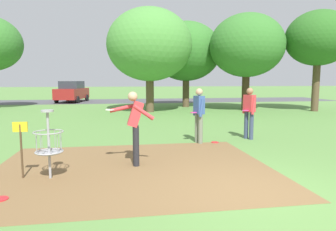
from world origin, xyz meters
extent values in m
plane|color=#5B8942|center=(0.00, 0.00, 0.00)|extent=(160.00, 160.00, 0.00)
cube|color=brown|center=(-2.06, 1.95, 0.00)|extent=(6.14, 4.88, 0.01)
cylinder|color=#9E9EA3|center=(-3.75, 1.53, 0.68)|extent=(0.05, 0.05, 1.35)
cylinder|color=#9E9EA3|center=(-3.75, 1.53, 1.37)|extent=(0.24, 0.24, 0.04)
torus|color=#9E9EA3|center=(-3.75, 1.53, 0.95)|extent=(0.58, 0.58, 0.02)
torus|color=#9E9EA3|center=(-3.75, 1.53, 0.55)|extent=(0.55, 0.55, 0.03)
cylinder|color=#9E9EA3|center=(-3.75, 1.53, 0.53)|extent=(0.48, 0.48, 0.02)
cylinder|color=gray|center=(-3.51, 1.53, 0.75)|extent=(0.01, 0.01, 0.40)
cylinder|color=gray|center=(-3.55, 1.67, 0.75)|extent=(0.01, 0.01, 0.40)
cylinder|color=gray|center=(-3.67, 1.76, 0.75)|extent=(0.01, 0.01, 0.40)
cylinder|color=gray|center=(-3.82, 1.76, 0.75)|extent=(0.01, 0.01, 0.40)
cylinder|color=gray|center=(-3.94, 1.67, 0.75)|extent=(0.01, 0.01, 0.40)
cylinder|color=gray|center=(-3.98, 1.53, 0.75)|extent=(0.01, 0.01, 0.40)
cylinder|color=gray|center=(-3.94, 1.39, 0.75)|extent=(0.01, 0.01, 0.40)
cylinder|color=gray|center=(-3.82, 1.31, 0.75)|extent=(0.01, 0.01, 0.40)
cylinder|color=gray|center=(-3.67, 1.31, 0.75)|extent=(0.01, 0.01, 0.40)
cylinder|color=gray|center=(-3.55, 1.39, 0.75)|extent=(0.01, 0.01, 0.40)
cylinder|color=#4C3823|center=(-4.30, 1.63, 0.55)|extent=(0.04, 0.04, 1.10)
cube|color=gold|center=(-4.30, 1.63, 1.05)|extent=(0.28, 0.03, 0.20)
cylinder|color=#232328|center=(-1.98, 2.13, 0.46)|extent=(0.14, 0.14, 0.92)
cylinder|color=#232328|center=(-1.98, 2.35, 0.46)|extent=(0.14, 0.14, 0.92)
cube|color=#D1383D|center=(-1.98, 2.24, 1.20)|extent=(0.39, 0.37, 0.60)
sphere|color=tan|center=(-2.04, 2.24, 1.60)|extent=(0.22, 0.22, 0.22)
cylinder|color=#D1383D|center=(-2.28, 2.41, 1.32)|extent=(0.59, 0.10, 0.21)
cylinder|color=white|center=(-2.56, 2.41, 1.29)|extent=(0.22, 0.22, 0.02)
cylinder|color=#D1383D|center=(-1.80, 2.07, 1.25)|extent=(0.48, 0.10, 0.37)
cylinder|color=#384260|center=(1.96, 4.64, 0.46)|extent=(0.14, 0.14, 0.92)
cylinder|color=#384260|center=(1.87, 4.84, 0.46)|extent=(0.14, 0.14, 0.92)
cube|color=#D1383D|center=(1.91, 4.74, 1.20)|extent=(0.35, 0.42, 0.56)
sphere|color=#9E7051|center=(1.91, 4.74, 1.60)|extent=(0.22, 0.22, 0.22)
cylinder|color=#D1383D|center=(1.97, 4.56, 1.12)|extent=(0.19, 0.15, 0.55)
cylinder|color=#D1383D|center=(1.81, 4.90, 1.12)|extent=(0.19, 0.15, 0.55)
cylinder|color=#E53D99|center=(1.75, 4.66, 0.97)|extent=(0.22, 0.22, 0.02)
cylinder|color=slate|center=(0.13, 4.29, 0.46)|extent=(0.14, 0.14, 0.92)
cylinder|color=slate|center=(0.07, 4.50, 0.46)|extent=(0.14, 0.14, 0.92)
cube|color=#385693|center=(0.10, 4.40, 1.20)|extent=(0.30, 0.40, 0.56)
sphere|color=tan|center=(0.10, 4.40, 1.60)|extent=(0.22, 0.22, 0.22)
cylinder|color=#385693|center=(0.13, 4.21, 1.12)|extent=(0.18, 0.13, 0.55)
cylinder|color=#385693|center=(0.03, 4.57, 1.12)|extent=(0.18, 0.13, 0.55)
cylinder|color=#E53D99|center=(-0.08, 4.35, 0.97)|extent=(0.22, 0.22, 0.02)
cylinder|color=red|center=(-4.33, 0.52, 0.01)|extent=(0.26, 0.26, 0.02)
cylinder|color=red|center=(0.62, 4.34, 0.01)|extent=(0.24, 0.24, 0.02)
cylinder|color=brown|center=(2.42, 16.75, 1.06)|extent=(0.48, 0.48, 2.12)
ellipsoid|color=#38752D|center=(2.42, 16.75, 3.97)|extent=(4.93, 4.93, 4.19)
cylinder|color=brown|center=(-0.49, 13.82, 1.07)|extent=(0.49, 0.49, 2.13)
ellipsoid|color=#4C8E3D|center=(-0.49, 13.82, 4.06)|extent=(5.14, 5.14, 4.37)
cylinder|color=brown|center=(9.80, 12.57, 1.51)|extent=(0.44, 0.44, 3.02)
ellipsoid|color=#2D6623|center=(9.80, 12.57, 4.51)|extent=(3.96, 3.96, 3.36)
cylinder|color=#422D1E|center=(5.64, 13.66, 1.18)|extent=(0.47, 0.47, 2.36)
ellipsoid|color=#38752D|center=(5.64, 13.66, 4.11)|extent=(4.66, 4.66, 3.96)
cube|color=#4C4C51|center=(0.00, 23.46, 0.00)|extent=(36.00, 6.00, 0.01)
cube|color=maroon|center=(-6.44, 22.94, 0.75)|extent=(2.57, 4.47, 0.90)
cube|color=#2D333D|center=(-6.44, 22.94, 1.52)|extent=(1.97, 2.45, 0.64)
cylinder|color=black|center=(-7.08, 24.39, 0.30)|extent=(0.29, 0.62, 0.60)
cylinder|color=black|center=(-5.31, 24.04, 0.30)|extent=(0.29, 0.62, 0.60)
cylinder|color=black|center=(-7.58, 21.83, 0.30)|extent=(0.29, 0.62, 0.60)
cylinder|color=black|center=(-5.81, 21.49, 0.30)|extent=(0.29, 0.62, 0.60)
camera|label=1|loc=(-2.34, -4.68, 1.99)|focal=32.32mm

